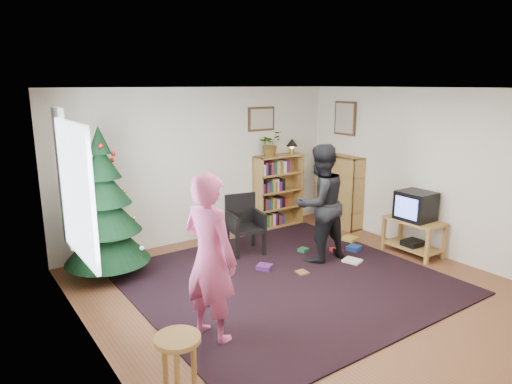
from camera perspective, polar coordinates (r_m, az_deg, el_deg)
floor at (r=5.96m, az=5.56°, el=-12.00°), size 5.00×5.00×0.00m
ceiling at (r=5.39m, az=6.17°, el=12.78°), size 5.00×5.00×0.00m
wall_back at (r=7.58m, az=-6.57°, el=3.41°), size 5.00×0.02×2.50m
wall_left at (r=4.40m, az=-19.79°, el=-4.63°), size 0.02×5.00×2.50m
wall_right at (r=7.39m, az=20.73°, el=2.38°), size 0.02×5.00×2.50m
rug at (r=6.17m, az=3.73°, el=-10.96°), size 3.80×3.60×0.02m
window_pane at (r=4.91m, az=-21.57°, el=0.07°), size 0.04×1.20×1.40m
curtain at (r=5.59m, az=-22.89°, el=1.48°), size 0.06×0.35×1.60m
picture_back at (r=8.07m, az=0.66°, el=9.12°), size 0.55×0.03×0.42m
picture_right at (r=8.39m, az=11.09°, el=9.04°), size 0.03×0.50×0.60m
christmas_tree at (r=6.36m, az=-18.38°, el=-2.83°), size 1.12×1.12×2.04m
bookshelf_back at (r=8.33m, az=2.83°, el=0.29°), size 0.95×0.30×1.30m
bookshelf_right at (r=8.45m, az=10.32°, el=0.26°), size 0.30×0.95×1.30m
tv_stand at (r=7.38m, az=19.07°, el=-4.96°), size 0.47×0.85×0.55m
crt_tv at (r=7.25m, az=19.33°, el=-1.63°), size 0.46×0.50×0.43m
armchair at (r=7.02m, az=-1.75°, el=-3.76°), size 0.58×0.59×0.90m
stool at (r=3.87m, az=-9.72°, el=-19.17°), size 0.37×0.37×0.62m
person_standing at (r=4.58m, az=-5.77°, el=-8.21°), size 0.59×0.73×1.74m
person_by_chair at (r=6.65m, az=7.98°, el=-1.45°), size 0.86×0.69×1.73m
potted_plant at (r=8.06m, az=1.77°, el=6.05°), size 0.48×0.44×0.44m
table_lamp at (r=8.37m, az=4.53°, el=6.08°), size 0.21×0.21×0.28m
floor_clutter at (r=7.01m, az=8.54°, el=-7.76°), size 2.08×0.94×0.08m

